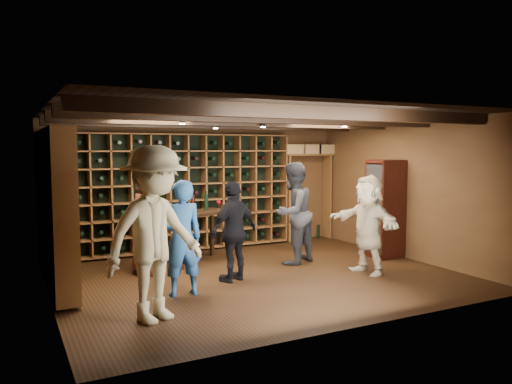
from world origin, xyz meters
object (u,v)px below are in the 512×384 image
guest_khaki (155,234)px  tasting_table (197,218)px  man_blue_shirt (182,238)px  man_grey_suit (293,213)px  guest_woman_black (234,231)px  guest_red_floral (148,219)px  display_cabinet (385,210)px  guest_beige (368,224)px

guest_khaki → tasting_table: guest_khaki is taller
man_blue_shirt → guest_khaki: 1.03m
man_grey_suit → guest_woman_black: bearing=0.4°
man_grey_suit → guest_khaki: size_ratio=0.87×
guest_woman_black → guest_khaki: (-1.52, -1.17, 0.26)m
guest_woman_black → guest_red_floral: bearing=-66.8°
man_grey_suit → guest_red_floral: guest_red_floral is taller
man_blue_shirt → display_cabinet: bearing=-170.1°
guest_red_floral → guest_khaki: 2.29m
guest_red_floral → guest_khaki: guest_khaki is taller
display_cabinet → guest_woman_black: size_ratio=1.16×
display_cabinet → guest_beige: 1.33m
display_cabinet → tasting_table: 3.41m
display_cabinet → guest_khaki: (-4.68, -1.47, 0.15)m
man_blue_shirt → tasting_table: size_ratio=1.20×
guest_red_floral → guest_beige: bearing=-117.5°
guest_red_floral → guest_beige: guest_red_floral is taller
man_grey_suit → guest_khaki: 3.42m
guest_khaki → guest_beige: (3.62, 0.66, -0.23)m
display_cabinet → guest_red_floral: same height
man_grey_suit → guest_beige: bearing=99.2°
man_grey_suit → guest_khaki: bearing=8.3°
man_grey_suit → guest_red_floral: bearing=-33.7°
guest_red_floral → guest_khaki: bearing=166.4°
display_cabinet → guest_red_floral: size_ratio=1.00×
man_blue_shirt → tasting_table: (0.88, 1.80, -0.00)m
man_grey_suit → guest_red_floral: 2.44m
man_blue_shirt → guest_woman_black: size_ratio=1.04×
guest_beige → tasting_table: bearing=-136.8°
display_cabinet → man_grey_suit: (-1.77, 0.31, 0.02)m
man_blue_shirt → tasting_table: man_blue_shirt is taller
guest_khaki → guest_beige: bearing=-12.2°
man_blue_shirt → guest_beige: (3.03, -0.15, 0.00)m
man_grey_suit → guest_beige: man_grey_suit is taller
display_cabinet → guest_khaki: size_ratio=0.87×
guest_red_floral → guest_woman_black: size_ratio=1.16×
guest_woman_black → guest_khaki: bearing=17.0°
man_blue_shirt → guest_red_floral: guest_red_floral is taller
guest_khaki → guest_beige: size_ratio=1.29×
guest_woman_black → tasting_table: guest_woman_black is taller
guest_red_floral → guest_woman_black: (1.01, -1.06, -0.12)m
guest_red_floral → tasting_table: (0.95, 0.38, -0.09)m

